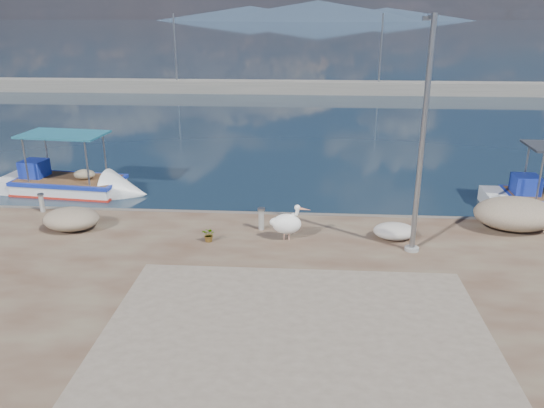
{
  "coord_description": "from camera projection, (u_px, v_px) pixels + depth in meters",
  "views": [
    {
      "loc": [
        1.16,
        -13.31,
        7.48
      ],
      "look_at": [
        0.0,
        3.8,
        1.3
      ],
      "focal_mm": 35.0,
      "sensor_mm": 36.0,
      "label": 1
    }
  ],
  "objects": [
    {
      "name": "boat_left",
      "position": [
        69.0,
        187.0,
        23.49
      ],
      "size": [
        6.59,
        2.74,
        3.08
      ],
      "rotation": [
        0.0,
        0.0,
        -0.1
      ],
      "color": "white",
      "rests_on": "ground"
    },
    {
      "name": "bollard_far",
      "position": [
        42.0,
        202.0,
        19.67
      ],
      "size": [
        0.23,
        0.23,
        0.71
      ],
      "color": "gray",
      "rests_on": "quay"
    },
    {
      "name": "quay_patch",
      "position": [
        296.0,
        339.0,
        12.05
      ],
      "size": [
        9.0,
        7.0,
        0.01
      ],
      "primitive_type": "cube",
      "color": "gray",
      "rests_on": "quay"
    },
    {
      "name": "pelican",
      "position": [
        287.0,
        223.0,
        17.13
      ],
      "size": [
        1.28,
        0.65,
        1.24
      ],
      "rotation": [
        0.0,
        0.0,
        -0.07
      ],
      "color": "tan",
      "rests_on": "quay"
    },
    {
      "name": "net_pile_c",
      "position": [
        516.0,
        214.0,
        18.05
      ],
      "size": [
        2.79,
        1.99,
        1.1
      ],
      "primitive_type": "ellipsoid",
      "color": "tan",
      "rests_on": "quay"
    },
    {
      "name": "mountains",
      "position": [
        313.0,
        12.0,
        621.74
      ],
      "size": [
        370.0,
        280.0,
        22.0
      ],
      "color": "#28384C",
      "rests_on": "ground"
    },
    {
      "name": "net_pile_d",
      "position": [
        394.0,
        231.0,
        17.35
      ],
      "size": [
        1.37,
        1.03,
        0.52
      ],
      "primitive_type": "ellipsoid",
      "color": "silver",
      "rests_on": "quay"
    },
    {
      "name": "lamp_post",
      "position": [
        421.0,
        147.0,
        15.48
      ],
      "size": [
        0.44,
        0.96,
        7.0
      ],
      "color": "gray",
      "rests_on": "quay"
    },
    {
      "name": "bollard_near",
      "position": [
        261.0,
        218.0,
        18.03
      ],
      "size": [
        0.26,
        0.26,
        0.78
      ],
      "color": "gray",
      "rests_on": "quay"
    },
    {
      "name": "ground",
      "position": [
        263.0,
        292.0,
        15.1
      ],
      "size": [
        1400.0,
        1400.0,
        0.0
      ],
      "primitive_type": "plane",
      "color": "#162635",
      "rests_on": "ground"
    },
    {
      "name": "breakwater",
      "position": [
        297.0,
        87.0,
        52.44
      ],
      "size": [
        120.0,
        2.2,
        7.5
      ],
      "color": "gray",
      "rests_on": "ground"
    },
    {
      "name": "net_pile_b",
      "position": [
        71.0,
        219.0,
        18.07
      ],
      "size": [
        1.9,
        1.48,
        0.74
      ],
      "primitive_type": "ellipsoid",
      "color": "tan",
      "rests_on": "quay"
    },
    {
      "name": "potted_plant",
      "position": [
        209.0,
        235.0,
        17.12
      ],
      "size": [
        0.54,
        0.5,
        0.49
      ],
      "primitive_type": "imported",
      "rotation": [
        0.0,
        0.0,
        -0.34
      ],
      "color": "#33722D",
      "rests_on": "quay"
    }
  ]
}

